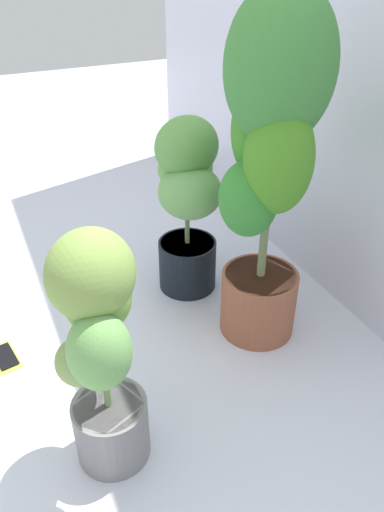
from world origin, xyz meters
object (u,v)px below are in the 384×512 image
(cell_phone, at_px, (5,357))
(potted_plant_back_left, at_px, (187,197))
(potted_plant_back_center, at_px, (270,153))
(potted_plant_front_right, at_px, (100,345))

(cell_phone, bearing_deg, potted_plant_back_left, 178.48)
(potted_plant_back_left, height_order, cell_phone, potted_plant_back_left)
(potted_plant_back_center, distance_m, cell_phone, 1.03)
(potted_plant_back_center, bearing_deg, potted_plant_back_left, -160.92)
(potted_plant_front_right, distance_m, potted_plant_back_left, 0.74)
(potted_plant_back_center, relative_size, cell_phone, 6.81)
(potted_plant_back_left, bearing_deg, cell_phone, -80.88)
(potted_plant_front_right, relative_size, cell_phone, 4.26)
(potted_plant_front_right, distance_m, cell_phone, 0.63)
(potted_plant_back_center, bearing_deg, cell_phone, -104.22)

